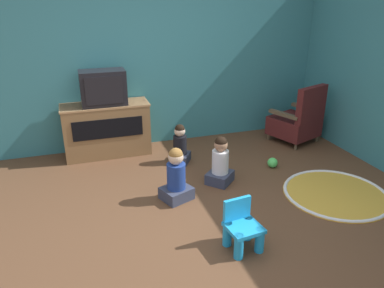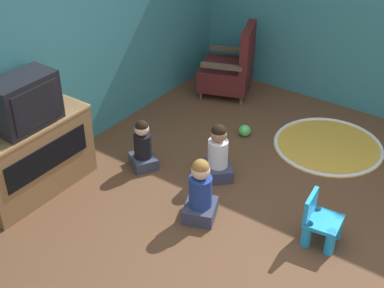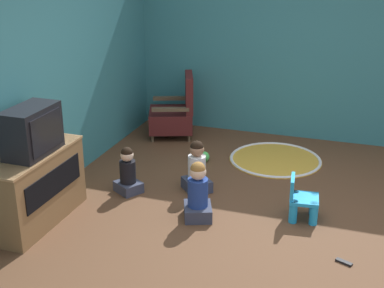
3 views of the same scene
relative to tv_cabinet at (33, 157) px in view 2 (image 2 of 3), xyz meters
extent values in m
plane|color=brown|center=(0.79, -2.00, -0.38)|extent=(30.00, 30.00, 0.00)
cube|color=teal|center=(0.61, 0.30, 0.89)|extent=(5.64, 0.12, 2.54)
cube|color=brown|center=(0.00, 0.00, -0.01)|extent=(1.16, 0.43, 0.74)
cube|color=#A97C50|center=(0.00, 0.00, 0.35)|extent=(1.19, 0.44, 0.02)
cube|color=black|center=(0.00, -0.22, 0.08)|extent=(0.93, 0.01, 0.27)
cube|color=black|center=(0.00, -0.03, 0.59)|extent=(0.60, 0.32, 0.47)
cube|color=black|center=(0.00, -0.19, 0.59)|extent=(0.49, 0.02, 0.36)
cylinder|color=brown|center=(2.94, -0.03, -0.33)|extent=(0.04, 0.04, 0.10)
cylinder|color=brown|center=(2.45, -0.21, -0.33)|extent=(0.04, 0.04, 0.10)
cylinder|color=brown|center=(3.12, -0.51, -0.33)|extent=(0.04, 0.04, 0.10)
cylinder|color=brown|center=(2.63, -0.70, -0.33)|extent=(0.04, 0.04, 0.10)
cube|color=#4C1919|center=(2.79, -0.36, -0.14)|extent=(0.79, 0.79, 0.28)
cube|color=#4C1919|center=(2.88, -0.61, 0.26)|extent=(0.58, 0.30, 0.52)
cube|color=brown|center=(3.04, -0.27, 0.10)|extent=(0.25, 0.51, 0.05)
cube|color=brown|center=(2.53, -0.46, 0.10)|extent=(0.25, 0.51, 0.05)
cylinder|color=#1E99DB|center=(0.82, -2.64, -0.26)|extent=(0.08, 0.08, 0.24)
cylinder|color=#1E99DB|center=(1.04, -2.62, -0.26)|extent=(0.08, 0.08, 0.24)
cylinder|color=#1E99DB|center=(0.80, -2.44, -0.26)|extent=(0.08, 0.08, 0.24)
cylinder|color=#1E99DB|center=(1.01, -2.42, -0.26)|extent=(0.08, 0.08, 0.24)
cube|color=#1E99DB|center=(0.92, -2.53, -0.16)|extent=(0.33, 0.32, 0.04)
cube|color=#1E99DB|center=(0.90, -2.40, -0.04)|extent=(0.27, 0.07, 0.21)
cylinder|color=gold|center=(2.35, -1.98, -0.38)|extent=(1.19, 1.19, 0.01)
torus|color=silver|center=(2.35, -1.98, -0.37)|extent=(1.18, 1.18, 0.04)
cube|color=#33384C|center=(1.19, -1.29, -0.32)|extent=(0.40, 0.40, 0.13)
cylinder|color=silver|center=(1.19, -1.29, -0.11)|extent=(0.20, 0.20, 0.29)
sphere|color=#9E7051|center=(1.19, -1.29, 0.11)|extent=(0.16, 0.16, 0.16)
sphere|color=black|center=(1.19, -1.29, 0.14)|extent=(0.15, 0.15, 0.15)
cube|color=#33384C|center=(0.58, -1.50, -0.31)|extent=(0.39, 0.37, 0.14)
cylinder|color=navy|center=(0.58, -1.50, -0.10)|extent=(0.21, 0.21, 0.30)
sphere|color=beige|center=(0.58, -1.50, 0.13)|extent=(0.17, 0.17, 0.17)
sphere|color=olive|center=(0.58, -1.50, 0.16)|extent=(0.15, 0.15, 0.15)
cube|color=#33384C|center=(0.90, -0.57, -0.32)|extent=(0.35, 0.36, 0.12)
cylinder|color=black|center=(0.90, -0.57, -0.13)|extent=(0.18, 0.18, 0.26)
sphere|color=beige|center=(0.90, -0.57, 0.06)|extent=(0.15, 0.15, 0.15)
sphere|color=black|center=(0.90, -0.57, 0.09)|extent=(0.13, 0.13, 0.13)
sphere|color=#4CCC59|center=(2.01, -1.12, -0.32)|extent=(0.13, 0.13, 0.13)
camera|label=1|loc=(-0.39, -5.04, 1.80)|focal=35.00mm
camera|label=2|loc=(-2.50, -3.61, 2.81)|focal=50.00mm
camera|label=3|loc=(-4.03, -3.01, 2.30)|focal=50.00mm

